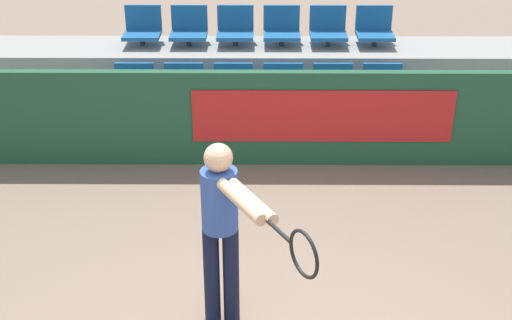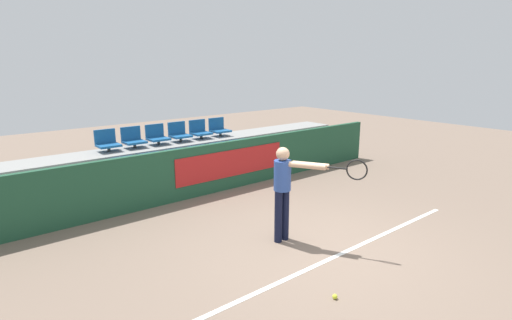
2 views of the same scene
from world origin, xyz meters
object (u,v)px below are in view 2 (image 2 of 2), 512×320
object	(u,v)px
stadium_chair_9	(179,133)
stadium_chair_11	(219,128)
stadium_chair_5	(240,151)
stadium_chair_1	(152,166)
stadium_chair_3	(199,158)
tennis_player	(287,185)
stadium_chair_7	(133,139)
stadium_chair_0	(125,171)
stadium_chair_8	(157,136)
stadium_chair_6	(107,142)
stadium_chair_10	(200,131)
stadium_chair_2	(177,162)
tennis_ball	(335,297)
stadium_chair_4	(220,154)

from	to	relation	value
stadium_chair_9	stadium_chair_11	world-z (taller)	same
stadium_chair_5	stadium_chair_1	bearing A→B (deg)	180.00
stadium_chair_3	tennis_player	xyz separation A→B (m)	(-0.55, -3.64, 0.31)
stadium_chair_7	stadium_chair_11	bearing A→B (deg)	0.00
stadium_chair_0	stadium_chair_3	world-z (taller)	same
stadium_chair_1	stadium_chair_9	distance (m)	1.63
stadium_chair_8	stadium_chair_11	bearing A→B (deg)	0.00
stadium_chair_1	stadium_chair_6	size ratio (longest dim) A/B	1.00
stadium_chair_3	tennis_player	size ratio (longest dim) A/B	0.30
stadium_chair_10	stadium_chair_1	bearing A→B (deg)	-152.47
stadium_chair_1	stadium_chair_2	distance (m)	0.62
stadium_chair_3	stadium_chair_7	size ratio (longest dim) A/B	1.00
stadium_chair_1	stadium_chair_11	bearing A→B (deg)	21.35
stadium_chair_3	stadium_chair_5	xyz separation A→B (m)	(1.23, 0.00, 0.00)
stadium_chair_0	stadium_chair_9	world-z (taller)	stadium_chair_9
stadium_chair_7	tennis_ball	xyz separation A→B (m)	(-0.00, -6.23, -1.12)
stadium_chair_9	tennis_ball	bearing A→B (deg)	-101.21
stadium_chair_10	stadium_chair_4	bearing A→B (deg)	-90.00
stadium_chair_6	stadium_chair_10	bearing A→B (deg)	0.00
stadium_chair_4	stadium_chair_5	bearing A→B (deg)	0.00
stadium_chair_11	stadium_chair_10	bearing A→B (deg)	180.00
stadium_chair_5	tennis_ball	world-z (taller)	stadium_chair_5
stadium_chair_4	stadium_chair_5	world-z (taller)	same
stadium_chair_0	stadium_chair_1	world-z (taller)	same
stadium_chair_6	stadium_chair_9	size ratio (longest dim) A/B	1.00
stadium_chair_8	tennis_ball	bearing A→B (deg)	-95.67
stadium_chair_7	tennis_player	size ratio (longest dim) A/B	0.30
stadium_chair_9	tennis_ball	xyz separation A→B (m)	(-1.23, -6.23, -1.12)
stadium_chair_3	tennis_ball	bearing A→B (deg)	-103.19
stadium_chair_5	stadium_chair_8	bearing A→B (deg)	152.47
stadium_chair_4	stadium_chair_11	distance (m)	1.24
stadium_chair_8	stadium_chair_11	distance (m)	1.85
stadium_chair_2	stadium_chair_3	xyz separation A→B (m)	(0.62, 0.00, 0.00)
stadium_chair_7	tennis_ball	size ratio (longest dim) A/B	7.44
stadium_chair_4	stadium_chair_10	bearing A→B (deg)	90.00
stadium_chair_0	stadium_chair_8	xyz separation A→B (m)	(1.23, 0.96, 0.47)
stadium_chair_2	stadium_chair_4	world-z (taller)	same
stadium_chair_4	stadium_chair_11	bearing A→B (deg)	57.40
stadium_chair_8	tennis_ball	size ratio (longest dim) A/B	7.44
stadium_chair_10	tennis_player	distance (m)	4.75
stadium_chair_10	tennis_ball	bearing A→B (deg)	-106.54
stadium_chair_3	stadium_chair_4	size ratio (longest dim) A/B	1.00
stadium_chair_0	tennis_player	xyz separation A→B (m)	(1.29, -3.64, 0.31)
stadium_chair_6	stadium_chair_8	distance (m)	1.23
stadium_chair_2	stadium_chair_11	bearing A→B (deg)	27.53
stadium_chair_8	tennis_player	distance (m)	4.60
stadium_chair_5	stadium_chair_11	xyz separation A→B (m)	(0.00, 0.96, 0.47)
stadium_chair_5	stadium_chair_8	size ratio (longest dim) A/B	1.00
stadium_chair_4	stadium_chair_10	distance (m)	1.07
stadium_chair_9	tennis_ball	world-z (taller)	stadium_chair_9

